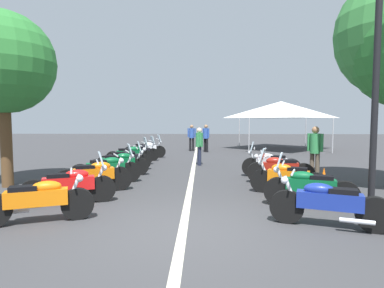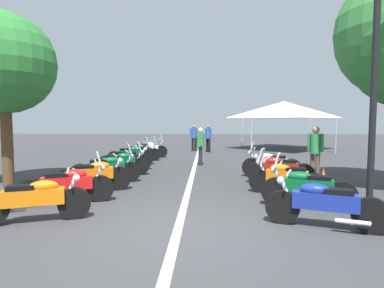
{
  "view_description": "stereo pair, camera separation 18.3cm",
  "coord_description": "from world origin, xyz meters",
  "px_view_note": "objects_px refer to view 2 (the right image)",
  "views": [
    {
      "loc": [
        -5.55,
        -0.33,
        1.95
      ],
      "look_at": [
        5.58,
        0.0,
        1.12
      ],
      "focal_mm": 30.08,
      "sensor_mm": 36.0,
      "label": 1
    },
    {
      "loc": [
        -5.55,
        -0.51,
        1.95
      ],
      "look_at": [
        5.58,
        0.0,
        1.12
      ],
      "focal_mm": 30.08,
      "sensor_mm": 36.0,
      "label": 2
    }
  ],
  "objects_px": {
    "motorcycle_left_row_3": "(107,168)",
    "bystander_1": "(200,143)",
    "motorcycle_left_row_4": "(120,163)",
    "motorcycle_right_row_4": "(271,164)",
    "motorcycle_left_row_2": "(94,175)",
    "motorcycle_right_row_1": "(307,187)",
    "bystander_3": "(194,136)",
    "event_tent": "(284,110)",
    "motorcycle_left_row_0": "(35,199)",
    "motorcycle_left_row_7": "(141,152)",
    "traffic_cone_0": "(323,179)",
    "motorcycle_left_row_1": "(69,184)",
    "roadside_tree_1": "(4,64)",
    "street_lamp_twin_globe": "(376,44)",
    "motorcycle_left_row_8": "(147,149)",
    "bystander_2": "(208,136)",
    "motorcycle_right_row_2": "(286,177)",
    "motorcycle_left_row_6": "(132,154)",
    "bystander_0": "(315,148)",
    "motorcycle_right_row_3": "(280,169)"
  },
  "relations": [
    {
      "from": "motorcycle_left_row_8",
      "to": "bystander_3",
      "type": "bearing_deg",
      "value": 41.39
    },
    {
      "from": "motorcycle_left_row_0",
      "to": "motorcycle_left_row_4",
      "type": "xyz_separation_m",
      "value": [
        5.22,
        -0.22,
        0.01
      ]
    },
    {
      "from": "motorcycle_left_row_2",
      "to": "bystander_1",
      "type": "distance_m",
      "value": 6.01
    },
    {
      "from": "traffic_cone_0",
      "to": "motorcycle_left_row_2",
      "type": "bearing_deg",
      "value": 95.61
    },
    {
      "from": "motorcycle_right_row_2",
      "to": "motorcycle_left_row_6",
      "type": "bearing_deg",
      "value": -23.58
    },
    {
      "from": "motorcycle_left_row_0",
      "to": "motorcycle_left_row_2",
      "type": "relative_size",
      "value": 1.03
    },
    {
      "from": "motorcycle_left_row_6",
      "to": "event_tent",
      "type": "distance_m",
      "value": 11.73
    },
    {
      "from": "motorcycle_left_row_8",
      "to": "bystander_2",
      "type": "relative_size",
      "value": 1.25
    },
    {
      "from": "motorcycle_left_row_0",
      "to": "roadside_tree_1",
      "type": "distance_m",
      "value": 5.22
    },
    {
      "from": "motorcycle_right_row_1",
      "to": "bystander_3",
      "type": "xyz_separation_m",
      "value": [
        13.16,
        3.01,
        0.5
      ]
    },
    {
      "from": "motorcycle_left_row_3",
      "to": "event_tent",
      "type": "height_order",
      "value": "event_tent"
    },
    {
      "from": "motorcycle_left_row_6",
      "to": "roadside_tree_1",
      "type": "bearing_deg",
      "value": -143.73
    },
    {
      "from": "motorcycle_right_row_2",
      "to": "bystander_3",
      "type": "distance_m",
      "value": 12.22
    },
    {
      "from": "motorcycle_left_row_8",
      "to": "bystander_1",
      "type": "distance_m",
      "value": 3.81
    },
    {
      "from": "motorcycle_left_row_8",
      "to": "motorcycle_left_row_3",
      "type": "bearing_deg",
      "value": -108.79
    },
    {
      "from": "motorcycle_left_row_3",
      "to": "motorcycle_right_row_4",
      "type": "distance_m",
      "value": 5.44
    },
    {
      "from": "motorcycle_left_row_1",
      "to": "motorcycle_left_row_3",
      "type": "distance_m",
      "value": 2.46
    },
    {
      "from": "motorcycle_left_row_8",
      "to": "traffic_cone_0",
      "type": "bearing_deg",
      "value": -67.21
    },
    {
      "from": "motorcycle_left_row_2",
      "to": "motorcycle_left_row_0",
      "type": "bearing_deg",
      "value": -118.64
    },
    {
      "from": "motorcycle_right_row_4",
      "to": "bystander_1",
      "type": "distance_m",
      "value": 3.74
    },
    {
      "from": "motorcycle_right_row_1",
      "to": "roadside_tree_1",
      "type": "relative_size",
      "value": 0.39
    },
    {
      "from": "motorcycle_left_row_2",
      "to": "motorcycle_left_row_4",
      "type": "distance_m",
      "value": 2.59
    },
    {
      "from": "motorcycle_left_row_8",
      "to": "motorcycle_left_row_4",
      "type": "bearing_deg",
      "value": -108.4
    },
    {
      "from": "bystander_3",
      "to": "street_lamp_twin_globe",
      "type": "bearing_deg",
      "value": -159.75
    },
    {
      "from": "motorcycle_left_row_2",
      "to": "roadside_tree_1",
      "type": "bearing_deg",
      "value": 142.57
    },
    {
      "from": "motorcycle_left_row_4",
      "to": "motorcycle_right_row_4",
      "type": "height_order",
      "value": "motorcycle_right_row_4"
    },
    {
      "from": "motorcycle_left_row_1",
      "to": "street_lamp_twin_globe",
      "type": "bearing_deg",
      "value": -22.47
    },
    {
      "from": "bystander_3",
      "to": "bystander_0",
      "type": "bearing_deg",
      "value": -154.04
    },
    {
      "from": "motorcycle_left_row_7",
      "to": "bystander_0",
      "type": "distance_m",
      "value": 8.01
    },
    {
      "from": "motorcycle_left_row_7",
      "to": "traffic_cone_0",
      "type": "distance_m",
      "value": 8.71
    },
    {
      "from": "motorcycle_left_row_3",
      "to": "motorcycle_left_row_7",
      "type": "distance_m",
      "value": 5.3
    },
    {
      "from": "motorcycle_left_row_7",
      "to": "motorcycle_right_row_1",
      "type": "bearing_deg",
      "value": -81.96
    },
    {
      "from": "motorcycle_left_row_0",
      "to": "event_tent",
      "type": "height_order",
      "value": "event_tent"
    },
    {
      "from": "motorcycle_left_row_2",
      "to": "motorcycle_left_row_4",
      "type": "bearing_deg",
      "value": 65.26
    },
    {
      "from": "traffic_cone_0",
      "to": "street_lamp_twin_globe",
      "type": "bearing_deg",
      "value": -171.88
    },
    {
      "from": "motorcycle_left_row_3",
      "to": "motorcycle_right_row_1",
      "type": "xyz_separation_m",
      "value": [
        -2.6,
        -5.3,
        0.0
      ]
    },
    {
      "from": "motorcycle_left_row_0",
      "to": "motorcycle_left_row_8",
      "type": "relative_size",
      "value": 0.94
    },
    {
      "from": "street_lamp_twin_globe",
      "to": "roadside_tree_1",
      "type": "distance_m",
      "value": 9.66
    },
    {
      "from": "motorcycle_left_row_4",
      "to": "bystander_3",
      "type": "relative_size",
      "value": 1.24
    },
    {
      "from": "motorcycle_left_row_7",
      "to": "motorcycle_left_row_8",
      "type": "xyz_separation_m",
      "value": [
        1.34,
        -0.05,
        0.01
      ]
    },
    {
      "from": "traffic_cone_0",
      "to": "bystander_3",
      "type": "relative_size",
      "value": 0.37
    },
    {
      "from": "motorcycle_left_row_3",
      "to": "bystander_1",
      "type": "relative_size",
      "value": 1.26
    },
    {
      "from": "motorcycle_left_row_2",
      "to": "event_tent",
      "type": "relative_size",
      "value": 0.35
    },
    {
      "from": "motorcycle_left_row_7",
      "to": "bystander_2",
      "type": "height_order",
      "value": "bystander_2"
    },
    {
      "from": "traffic_cone_0",
      "to": "motorcycle_right_row_3",
      "type": "bearing_deg",
      "value": 55.31
    },
    {
      "from": "motorcycle_left_row_6",
      "to": "bystander_1",
      "type": "distance_m",
      "value": 3.02
    },
    {
      "from": "motorcycle_left_row_3",
      "to": "traffic_cone_0",
      "type": "distance_m",
      "value": 6.42
    },
    {
      "from": "motorcycle_right_row_3",
      "to": "event_tent",
      "type": "height_order",
      "value": "event_tent"
    },
    {
      "from": "bystander_3",
      "to": "event_tent",
      "type": "xyz_separation_m",
      "value": [
        1.37,
        -5.91,
        1.68
      ]
    },
    {
      "from": "motorcycle_left_row_0",
      "to": "motorcycle_left_row_8",
      "type": "height_order",
      "value": "motorcycle_left_row_8"
    }
  ]
}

